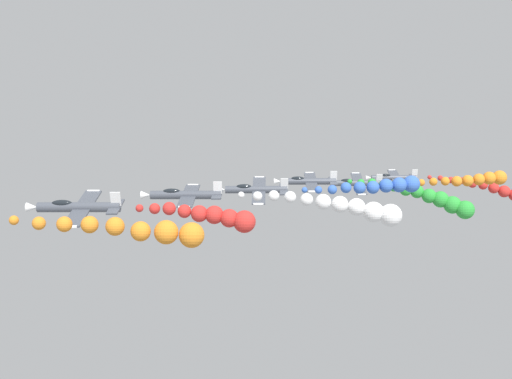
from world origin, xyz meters
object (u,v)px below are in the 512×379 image
airplane_right_inner (184,195)px  airplane_high_slot (393,178)px  airplane_left_outer (255,189)px  airplane_right_outer (307,181)px  airplane_trailing (356,183)px  airplane_left_inner (77,207)px

airplane_right_inner → airplane_high_slot: (47.24, -35.68, 6.68)m
airplane_left_outer → airplane_right_outer: size_ratio=1.00×
airplane_right_inner → airplane_trailing: size_ratio=1.00×
airplane_left_inner → airplane_trailing: size_ratio=1.00×
airplane_trailing → airplane_high_slot: bearing=-37.7°
airplane_left_inner → airplane_right_outer: 45.07m
airplane_trailing → airplane_high_slot: (11.83, -9.16, 2.11)m
airplane_left_inner → airplane_high_slot: (59.09, -45.66, 8.82)m
airplane_right_outer → airplane_trailing: bearing=-39.1°
airplane_left_outer → airplane_high_slot: 44.89m
airplane_right_outer → airplane_trailing: airplane_trailing is taller
airplane_right_outer → airplane_trailing: size_ratio=1.00×
airplane_right_inner → airplane_right_outer: 29.46m
airplane_trailing → airplane_left_outer: bearing=143.0°
airplane_right_inner → airplane_left_outer: bearing=-36.5°
airplane_left_outer → airplane_left_inner: bearing=141.6°
airplane_left_inner → airplane_right_inner: (11.85, -9.99, 2.14)m
airplane_left_inner → airplane_right_outer: size_ratio=1.00×
airplane_right_outer → airplane_trailing: (11.69, -9.48, 0.71)m
airplane_left_inner → airplane_right_inner: 15.64m
airplane_left_outer → airplane_right_outer: (11.99, -8.34, 2.28)m
airplane_right_inner → airplane_left_inner: bearing=139.9°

